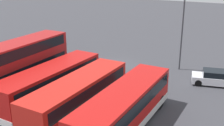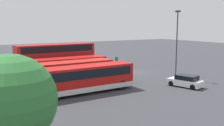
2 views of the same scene
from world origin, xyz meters
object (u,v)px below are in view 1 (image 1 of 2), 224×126
(bus_single_deck_near_end, at_px, (125,107))
(lamp_post_tall, at_px, (183,22))
(bus_single_deck_second, at_px, (79,96))
(bus_single_deck_third, at_px, (51,82))
(bus_double_decker_fourth, at_px, (16,66))
(waste_bin_yellow, at_px, (62,41))
(car_hatchback_silver, at_px, (214,78))

(bus_single_deck_near_end, distance_m, lamp_post_tall, 14.23)
(bus_single_deck_second, relative_size, bus_single_deck_third, 0.97)
(bus_single_deck_third, bearing_deg, bus_double_decker_fourth, 3.97)
(waste_bin_yellow, bearing_deg, bus_double_decker_fourth, 116.99)
(bus_single_deck_second, height_order, bus_single_deck_third, same)
(waste_bin_yellow, bearing_deg, bus_single_deck_third, 127.43)
(bus_double_decker_fourth, bearing_deg, bus_single_deck_near_end, 177.09)
(bus_single_deck_second, distance_m, car_hatchback_silver, 13.62)
(bus_single_deck_third, xyz_separation_m, waste_bin_yellow, (11.48, -15.00, -1.15))
(waste_bin_yellow, bearing_deg, bus_single_deck_second, 133.31)
(bus_single_deck_near_end, xyz_separation_m, bus_single_deck_second, (3.82, 0.10, -0.00))
(bus_double_decker_fourth, height_order, car_hatchback_silver, bus_double_decker_fourth)
(car_hatchback_silver, bearing_deg, waste_bin_yellow, -11.60)
(bus_single_deck_near_end, relative_size, bus_single_deck_second, 1.05)
(bus_double_decker_fourth, distance_m, car_hatchback_silver, 18.31)
(car_hatchback_silver, bearing_deg, bus_double_decker_fourth, 35.64)
(bus_single_deck_second, xyz_separation_m, bus_double_decker_fourth, (7.23, -0.66, 0.83))
(bus_single_deck_third, xyz_separation_m, lamp_post_tall, (-6.94, -12.93, 3.66))
(bus_double_decker_fourth, bearing_deg, waste_bin_yellow, -63.01)
(bus_single_deck_third, distance_m, car_hatchback_silver, 15.22)
(lamp_post_tall, bearing_deg, bus_single_deck_near_end, 91.71)
(bus_single_deck_second, height_order, bus_double_decker_fourth, bus_double_decker_fourth)
(bus_double_decker_fourth, bearing_deg, bus_single_deck_third, -176.03)
(bus_single_deck_near_end, xyz_separation_m, waste_bin_yellow, (18.83, -15.82, -1.15))
(bus_double_decker_fourth, xyz_separation_m, lamp_post_tall, (-10.64, -13.18, 2.83))
(bus_single_deck_near_end, relative_size, bus_double_decker_fourth, 0.95)
(bus_single_deck_third, xyz_separation_m, car_hatchback_silver, (-11.10, -10.36, -0.92))
(bus_double_decker_fourth, height_order, waste_bin_yellow, bus_double_decker_fourth)
(lamp_post_tall, bearing_deg, bus_single_deck_second, 76.16)
(bus_double_decker_fourth, relative_size, lamp_post_tall, 1.25)
(lamp_post_tall, bearing_deg, bus_single_deck_third, 61.78)
(bus_single_deck_third, distance_m, bus_double_decker_fourth, 3.81)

